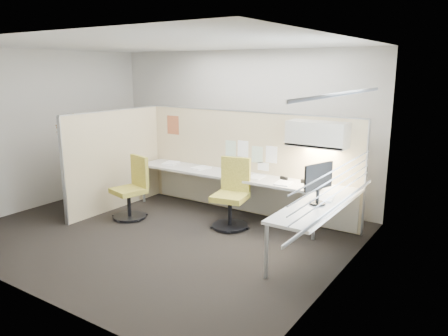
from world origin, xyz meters
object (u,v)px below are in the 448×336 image
Objects in this scene: chair_left at (132,190)px; chair_right at (232,196)px; phone at (314,186)px; desk at (251,187)px; monitor at (318,181)px.

chair_left is 0.95× the size of chair_right.
chair_right reaches higher than phone.
chair_left is 1.71m from chair_right.
chair_right is at bearing 33.36° from chair_left.
desk is 1.07m from phone.
chair_left is 4.89× the size of phone.
chair_left is at bearing -154.16° from desk.
chair_right is (-0.18, -0.30, -0.10)m from desk.
monitor is at bearing -65.34° from phone.
chair_left is (-1.79, -0.87, -0.12)m from desk.
phone is at bearing 0.76° from desk.
monitor is (3.16, 0.22, 0.56)m from chair_left.
desk is 0.37m from chair_right.
monitor reaches higher than desk.
phone reaches higher than desk.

